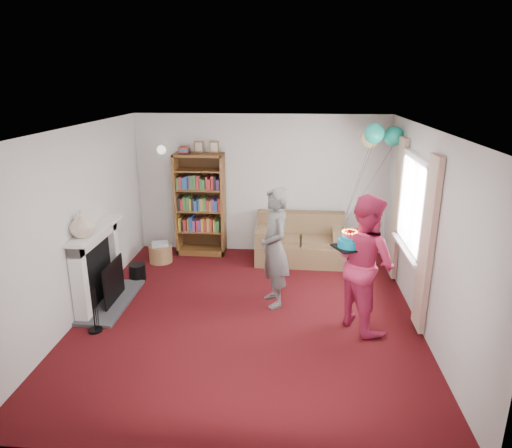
# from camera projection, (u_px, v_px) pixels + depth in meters

# --- Properties ---
(ground) EXTENTS (5.00, 5.00, 0.00)m
(ground) POSITION_uv_depth(u_px,v_px,m) (248.00, 315.00, 6.22)
(ground) COLOR #320907
(ground) RESTS_ON ground
(wall_back) EXTENTS (4.50, 0.02, 2.50)m
(wall_back) POSITION_uv_depth(u_px,v_px,m) (261.00, 185.00, 8.23)
(wall_back) COLOR silver
(wall_back) RESTS_ON ground
(wall_left) EXTENTS (0.02, 5.00, 2.50)m
(wall_left) POSITION_uv_depth(u_px,v_px,m) (77.00, 224.00, 6.02)
(wall_left) COLOR silver
(wall_left) RESTS_ON ground
(wall_right) EXTENTS (0.02, 5.00, 2.50)m
(wall_right) POSITION_uv_depth(u_px,v_px,m) (428.00, 232.00, 5.67)
(wall_right) COLOR silver
(wall_right) RESTS_ON ground
(ceiling) EXTENTS (4.50, 5.00, 0.01)m
(ceiling) POSITION_uv_depth(u_px,v_px,m) (247.00, 128.00, 5.46)
(ceiling) COLOR white
(ceiling) RESTS_ON wall_back
(fireplace) EXTENTS (0.55, 1.80, 1.12)m
(fireplace) POSITION_uv_depth(u_px,v_px,m) (101.00, 270.00, 6.41)
(fireplace) COLOR #3F3F42
(fireplace) RESTS_ON ground
(window_bay) EXTENTS (0.14, 2.02, 2.20)m
(window_bay) POSITION_uv_depth(u_px,v_px,m) (411.00, 221.00, 6.26)
(window_bay) COLOR white
(window_bay) RESTS_ON ground
(wall_sconce) EXTENTS (0.16, 0.23, 0.16)m
(wall_sconce) POSITION_uv_depth(u_px,v_px,m) (161.00, 150.00, 8.03)
(wall_sconce) COLOR gold
(wall_sconce) RESTS_ON ground
(bookcase) EXTENTS (0.87, 0.42, 2.05)m
(bookcase) POSITION_uv_depth(u_px,v_px,m) (201.00, 205.00, 8.22)
(bookcase) COLOR #472B14
(bookcase) RESTS_ON ground
(sofa) EXTENTS (1.54, 0.82, 0.82)m
(sofa) POSITION_uv_depth(u_px,v_px,m) (300.00, 243.00, 8.03)
(sofa) COLOR brown
(sofa) RESTS_ON ground
(wicker_basket) EXTENTS (0.40, 0.40, 0.36)m
(wicker_basket) POSITION_uv_depth(u_px,v_px,m) (161.00, 253.00, 7.98)
(wicker_basket) COLOR #916843
(wicker_basket) RESTS_ON ground
(person_striped) EXTENTS (0.58, 0.72, 1.70)m
(person_striped) POSITION_uv_depth(u_px,v_px,m) (275.00, 248.00, 6.29)
(person_striped) COLOR black
(person_striped) RESTS_ON ground
(person_magenta) EXTENTS (1.01, 1.07, 1.76)m
(person_magenta) POSITION_uv_depth(u_px,v_px,m) (365.00, 262.00, 5.71)
(person_magenta) COLOR #BD254E
(person_magenta) RESTS_ON ground
(birthday_cake) EXTENTS (0.33, 0.33, 0.22)m
(birthday_cake) POSITION_uv_depth(u_px,v_px,m) (349.00, 243.00, 5.55)
(birthday_cake) COLOR black
(birthday_cake) RESTS_ON ground
(balloons) EXTENTS (0.90, 0.69, 1.80)m
(balloons) POSITION_uv_depth(u_px,v_px,m) (379.00, 136.00, 7.11)
(balloons) COLOR #3F3F3F
(balloons) RESTS_ON ground
(mantel_vase) EXTENTS (0.40, 0.40, 0.35)m
(mantel_vase) POSITION_uv_depth(u_px,v_px,m) (82.00, 224.00, 5.85)
(mantel_vase) COLOR beige
(mantel_vase) RESTS_ON fireplace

